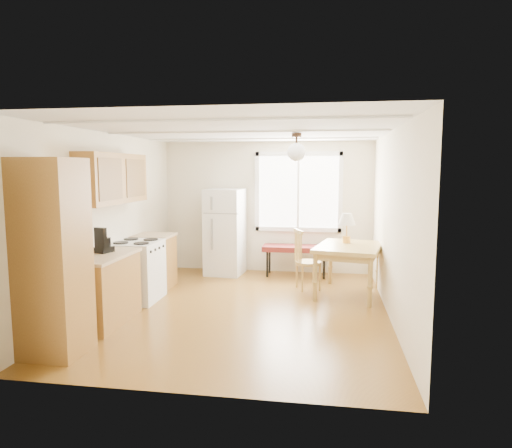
% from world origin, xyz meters
% --- Properties ---
extents(room_shell, '(4.60, 5.60, 2.62)m').
position_xyz_m(room_shell, '(0.00, 0.00, 1.25)').
color(room_shell, '#5C3812').
rests_on(room_shell, ground).
extents(kitchen_run, '(0.65, 3.40, 2.20)m').
position_xyz_m(kitchen_run, '(-1.72, -0.63, 0.84)').
color(kitchen_run, brown).
rests_on(kitchen_run, ground).
extents(window_unit, '(1.64, 0.05, 1.51)m').
position_xyz_m(window_unit, '(0.60, 2.47, 1.55)').
color(window_unit, white).
rests_on(window_unit, room_shell).
extents(pendant_light, '(0.26, 0.26, 0.40)m').
position_xyz_m(pendant_light, '(0.70, 0.40, 2.24)').
color(pendant_light, black).
rests_on(pendant_light, room_shell).
extents(refrigerator, '(0.72, 0.72, 1.61)m').
position_xyz_m(refrigerator, '(-0.75, 2.12, 0.81)').
color(refrigerator, white).
rests_on(refrigerator, ground).
extents(bench, '(1.23, 0.46, 0.57)m').
position_xyz_m(bench, '(0.59, 2.15, 0.51)').
color(bench, '#561514').
rests_on(bench, ground).
extents(dining_table, '(1.19, 1.43, 0.79)m').
position_xyz_m(dining_table, '(1.50, 1.03, 0.69)').
color(dining_table, olive).
rests_on(dining_table, ground).
extents(chair, '(0.48, 0.48, 0.99)m').
position_xyz_m(chair, '(0.77, 1.21, 0.57)').
color(chair, olive).
rests_on(chair, ground).
extents(table_lamp, '(0.28, 0.28, 0.48)m').
position_xyz_m(table_lamp, '(1.47, 1.27, 1.14)').
color(table_lamp, gold).
rests_on(table_lamp, dining_table).
extents(coffee_maker, '(0.22, 0.26, 0.34)m').
position_xyz_m(coffee_maker, '(-1.72, -0.72, 1.02)').
color(coffee_maker, black).
rests_on(coffee_maker, kitchen_run).
extents(kettle, '(0.12, 0.12, 0.23)m').
position_xyz_m(kettle, '(-1.74, -0.64, 0.99)').
color(kettle, red).
rests_on(kettle, kitchen_run).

